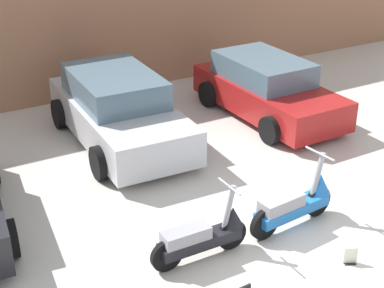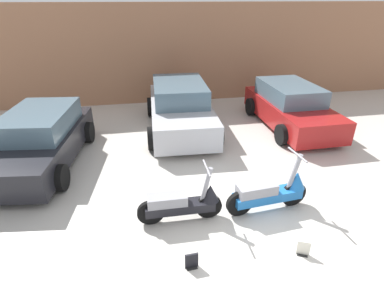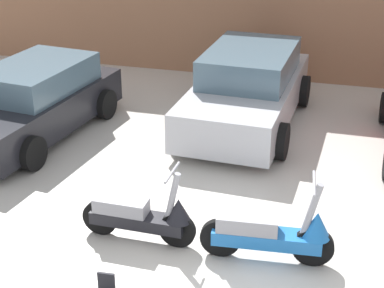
% 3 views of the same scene
% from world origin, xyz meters
% --- Properties ---
extents(ground_plane, '(28.00, 28.00, 0.00)m').
position_xyz_m(ground_plane, '(0.00, 0.00, 0.00)').
color(ground_plane, beige).
extents(wall_back, '(19.60, 0.12, 3.49)m').
position_xyz_m(wall_back, '(0.00, 7.68, 1.75)').
color(wall_back, '#9E6B4C').
rests_on(wall_back, ground_plane).
extents(scooter_front_left, '(1.52, 0.55, 1.06)m').
position_xyz_m(scooter_front_left, '(-1.20, 0.75, 0.38)').
color(scooter_front_left, black).
rests_on(scooter_front_left, ground_plane).
extents(scooter_front_right, '(1.62, 0.58, 1.13)m').
position_xyz_m(scooter_front_right, '(0.45, 0.77, 0.40)').
color(scooter_front_right, black).
rests_on(scooter_front_right, ground_plane).
extents(car_rear_center, '(2.11, 4.15, 1.38)m').
position_xyz_m(car_rear_center, '(-0.65, 4.96, 0.66)').
color(car_rear_center, '#B7B7BC').
rests_on(car_rear_center, ground_plane).
extents(car_rear_right, '(1.86, 3.80, 1.28)m').
position_xyz_m(car_rear_right, '(2.71, 4.57, 0.61)').
color(car_rear_right, maroon).
rests_on(car_rear_right, ground_plane).
extents(placard_near_right_scooter, '(0.20, 0.18, 0.26)m').
position_xyz_m(placard_near_right_scooter, '(0.51, -0.39, 0.11)').
color(placard_near_right_scooter, black).
rests_on(placard_near_right_scooter, ground_plane).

